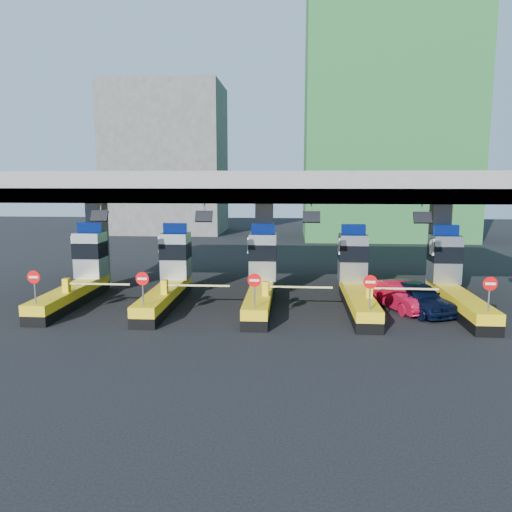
{
  "coord_description": "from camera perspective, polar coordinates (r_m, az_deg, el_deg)",
  "views": [
    {
      "loc": [
        1.61,
        -25.92,
        6.63
      ],
      "look_at": [
        -0.27,
        0.0,
        2.61
      ],
      "focal_mm": 35.0,
      "sensor_mm": 36.0,
      "label": 1
    }
  ],
  "objects": [
    {
      "name": "red_car",
      "position": [
        26.67,
        16.09,
        -4.36
      ],
      "size": [
        3.09,
        4.6,
        1.43
      ],
      "primitive_type": "imported",
      "rotation": [
        0.0,
        0.0,
        0.4
      ],
      "color": "#AA0D29",
      "rests_on": "ground"
    },
    {
      "name": "bg_building_scaffold",
      "position": [
        59.31,
        14.76,
        15.65
      ],
      "size": [
        18.0,
        12.0,
        28.0
      ],
      "primitive_type": "cube",
      "color": "#1E5926",
      "rests_on": "ground"
    },
    {
      "name": "toll_lane_left",
      "position": [
        27.53,
        -9.83,
        -2.29
      ],
      "size": [
        4.43,
        8.0,
        4.16
      ],
      "color": "black",
      "rests_on": "ground"
    },
    {
      "name": "toll_lane_far_right",
      "position": [
        28.01,
        21.52,
        -2.59
      ],
      "size": [
        4.43,
        8.0,
        4.16
      ],
      "color": "black",
      "rests_on": "ground"
    },
    {
      "name": "bg_building_concrete",
      "position": [
        63.91,
        -10.17,
        10.78
      ],
      "size": [
        14.0,
        10.0,
        18.0
      ],
      "primitive_type": "cube",
      "color": "#4C4C49",
      "rests_on": "ground"
    },
    {
      "name": "toll_canopy",
      "position": [
        28.85,
        0.95,
        7.81
      ],
      "size": [
        28.0,
        12.09,
        7.0
      ],
      "color": "slate",
      "rests_on": "ground"
    },
    {
      "name": "toll_lane_right",
      "position": [
        26.93,
        11.31,
        -2.58
      ],
      "size": [
        4.43,
        8.0,
        4.16
      ],
      "color": "black",
      "rests_on": "ground"
    },
    {
      "name": "toll_lane_center",
      "position": [
        26.77,
        0.62,
        -2.48
      ],
      "size": [
        4.43,
        8.0,
        4.16
      ],
      "color": "black",
      "rests_on": "ground"
    },
    {
      "name": "ground",
      "position": [
        26.81,
        0.57,
        -5.52
      ],
      "size": [
        120.0,
        120.0,
        0.0
      ],
      "primitive_type": "plane",
      "color": "black",
      "rests_on": "ground"
    },
    {
      "name": "toll_lane_far_left",
      "position": [
        29.13,
        -19.43,
        -2.06
      ],
      "size": [
        4.43,
        8.0,
        4.16
      ],
      "color": "black",
      "rests_on": "ground"
    },
    {
      "name": "van",
      "position": [
        26.34,
        17.95,
        -4.47
      ],
      "size": [
        3.43,
        4.92,
        1.56
      ],
      "primitive_type": "imported",
      "rotation": [
        0.0,
        0.0,
        0.39
      ],
      "color": "black",
      "rests_on": "ground"
    }
  ]
}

